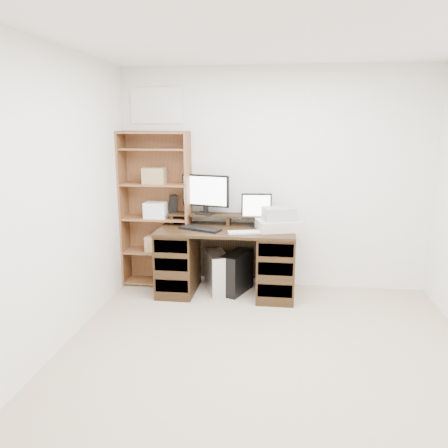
% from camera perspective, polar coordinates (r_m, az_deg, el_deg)
% --- Properties ---
extents(room, '(3.54, 4.04, 2.54)m').
position_cam_1_polar(room, '(3.06, 5.82, 1.14)').
color(room, tan).
rests_on(room, ground).
extents(desk, '(1.50, 0.70, 0.75)m').
position_cam_1_polar(desk, '(4.90, 0.32, -4.70)').
color(desk, black).
rests_on(desk, ground).
extents(riser_shelf, '(1.40, 0.22, 0.12)m').
position_cam_1_polar(riser_shelf, '(4.99, 0.62, 0.99)').
color(riser_shelf, black).
rests_on(riser_shelf, desk).
extents(monitor_wide, '(0.56, 0.20, 0.45)m').
position_cam_1_polar(monitor_wide, '(4.96, -2.44, 4.18)').
color(monitor_wide, black).
rests_on(monitor_wide, riser_shelf).
extents(monitor_small, '(0.34, 0.14, 0.37)m').
position_cam_1_polar(monitor_small, '(4.91, 4.26, 2.05)').
color(monitor_small, black).
rests_on(monitor_small, desk).
extents(speaker, '(0.10, 0.10, 0.20)m').
position_cam_1_polar(speaker, '(5.12, -6.64, 2.67)').
color(speaker, black).
rests_on(speaker, riser_shelf).
extents(keyboard_black, '(0.49, 0.32, 0.03)m').
position_cam_1_polar(keyboard_black, '(4.75, -3.15, -0.62)').
color(keyboard_black, black).
rests_on(keyboard_black, desk).
extents(keyboard_white, '(0.41, 0.21, 0.02)m').
position_cam_1_polar(keyboard_white, '(4.61, 2.97, -1.07)').
color(keyboard_white, silver).
rests_on(keyboard_white, desk).
extents(mouse, '(0.11, 0.08, 0.04)m').
position_cam_1_polar(mouse, '(4.66, 7.74, -0.89)').
color(mouse, white).
rests_on(mouse, desk).
extents(printer, '(0.53, 0.45, 0.11)m').
position_cam_1_polar(printer, '(4.76, 7.10, -0.14)').
color(printer, '#B9B2A1').
rests_on(printer, desk).
extents(basket, '(0.38, 0.32, 0.14)m').
position_cam_1_polar(basket, '(4.73, 7.14, 1.33)').
color(basket, '#93999D').
rests_on(basket, printer).
extents(tower_silver, '(0.35, 0.50, 0.46)m').
position_cam_1_polar(tower_silver, '(5.00, -0.94, -6.31)').
color(tower_silver, silver).
rests_on(tower_silver, ground).
extents(tower_black, '(0.35, 0.50, 0.46)m').
position_cam_1_polar(tower_black, '(4.98, 1.68, -6.34)').
color(tower_black, black).
rests_on(tower_black, ground).
extents(bookshelf, '(0.80, 0.30, 1.80)m').
position_cam_1_polar(bookshelf, '(5.14, -8.82, 2.06)').
color(bookshelf, brown).
rests_on(bookshelf, ground).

